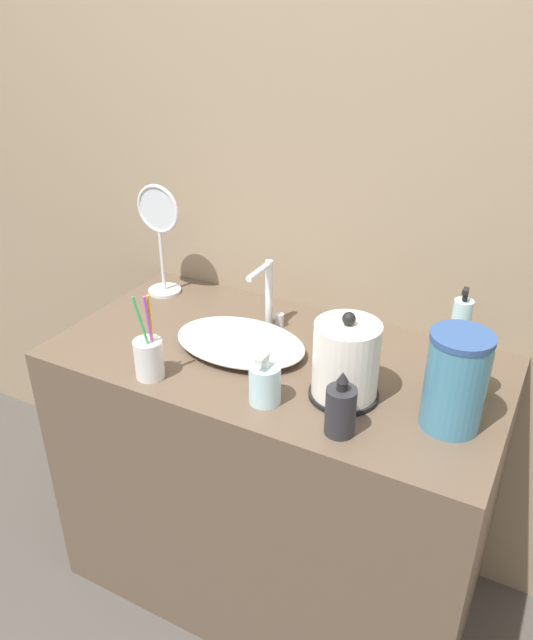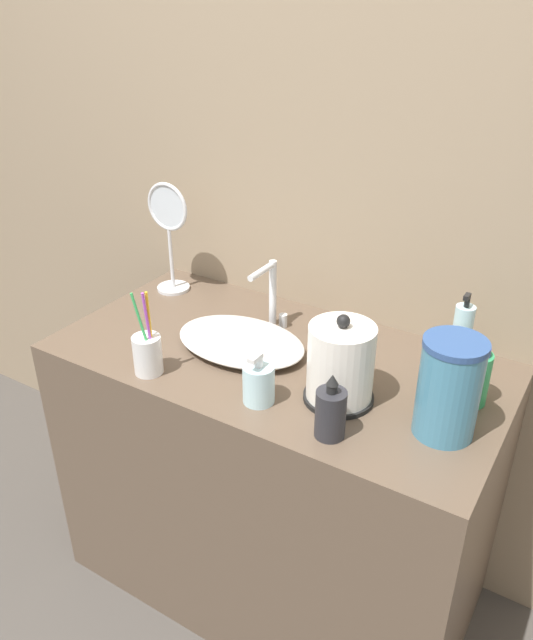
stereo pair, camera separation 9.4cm
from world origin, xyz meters
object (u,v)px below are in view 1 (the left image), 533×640
Objects in this scene: water_pitcher at (456,381)px; shampoo_bottle at (475,369)px; electric_kettle at (346,364)px; toothbrush_cup at (149,357)px; mouthwash_bottle at (341,410)px; faucet at (268,292)px; hand_cream_bottle at (265,383)px; lotion_bottle at (459,332)px; vanity_mirror at (160,232)px.

shampoo_bottle is at bearing 82.91° from water_pitcher.
toothbrush_cup is (-0.46, -0.15, -0.04)m from electric_kettle.
mouthwash_bottle reaches higher than shampoo_bottle.
toothbrush_cup reaches higher than shampoo_bottle.
electric_kettle reaches higher than faucet.
hand_cream_bottle is at bearing -145.80° from electric_kettle.
toothbrush_cup is 0.78m from lotion_bottle.
shampoo_bottle is at bearing -6.64° from vanity_mirror.
mouthwash_bottle is (0.37, -0.36, -0.05)m from faucet.
mouthwash_bottle is at bearing -27.71° from vanity_mirror.
water_pitcher is at bearing 34.48° from mouthwash_bottle.
lotion_bottle is (0.66, 0.42, 0.04)m from toothbrush_cup.
faucet reaches higher than hand_cream_bottle.
toothbrush_cup is 0.79m from shampoo_bottle.
faucet is 0.56× the size of vanity_mirror.
water_pitcher reaches higher than lotion_bottle.
faucet is 0.39m from electric_kettle.
toothbrush_cup is 0.31m from hand_cream_bottle.
lotion_bottle is 1.40× the size of mouthwash_bottle.
vanity_mirror is 1.01m from water_pitcher.
vanity_mirror is at bearing 146.36° from hand_cream_bottle.
water_pitcher is (0.41, 0.12, 0.06)m from hand_cream_bottle.
faucet is 0.41m from vanity_mirror.
toothbrush_cup is at bearing -57.89° from vanity_mirror.
hand_cream_bottle is (-0.20, 0.03, -0.01)m from mouthwash_bottle.
shampoo_bottle is (0.07, -0.12, -0.02)m from lotion_bottle.
mouthwash_bottle is 1.18× the size of hand_cream_bottle.
faucet is 0.59m from shampoo_bottle.
vanity_mirror reaches higher than faucet.
shampoo_bottle is at bearing 31.68° from hand_cream_bottle.
electric_kettle is at bearing -149.87° from shampoo_bottle.
shampoo_bottle is 0.15m from water_pitcher.
vanity_mirror is (-0.92, -0.00, 0.11)m from lotion_bottle.
toothbrush_cup reaches higher than hand_cream_bottle.
toothbrush_cup is 1.04× the size of lotion_bottle.
mouthwash_bottle is at bearing -72.20° from electric_kettle.
vanity_mirror reaches higher than water_pitcher.
lotion_bottle reaches higher than faucet.
vanity_mirror reaches higher than hand_cream_bottle.
shampoo_bottle is at bearing 30.13° from electric_kettle.
hand_cream_bottle is (0.17, -0.33, -0.06)m from faucet.
electric_kettle is at bearing 17.65° from toothbrush_cup.
hand_cream_bottle is 0.58× the size of water_pitcher.
toothbrush_cup is at bearing -157.50° from shampoo_bottle.
water_pitcher is at bearing 12.40° from toothbrush_cup.
faucet is at bearing -175.06° from lotion_bottle.
lotion_bottle is 0.13m from shampoo_bottle.
hand_cream_bottle is at bearing -63.43° from faucet.
electric_kettle reaches higher than shampoo_bottle.
electric_kettle is 0.19m from hand_cream_bottle.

